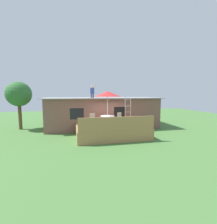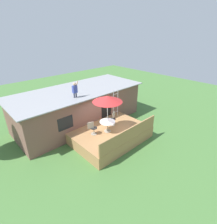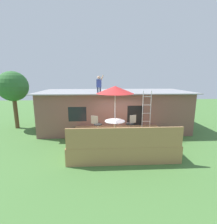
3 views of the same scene
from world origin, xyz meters
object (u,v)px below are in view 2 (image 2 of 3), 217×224
at_px(patio_umbrella, 107,99).
at_px(patio_table, 107,124).
at_px(step_ladder, 116,103).
at_px(person_figure, 75,89).
at_px(patio_chair_left, 93,128).
at_px(patio_chair_right, 113,119).

bearing_deg(patio_umbrella, patio_table, 159.44).
bearing_deg(step_ladder, patio_umbrella, -147.90).
bearing_deg(patio_umbrella, person_figure, 108.63).
relative_size(step_ladder, patio_chair_left, 2.39).
height_order(person_figure, patio_chair_left, person_figure).
xyz_separation_m(patio_table, step_ladder, (2.02, 1.27, 0.51)).
distance_m(patio_umbrella, step_ladder, 2.69).
height_order(patio_umbrella, person_figure, person_figure).
xyz_separation_m(patio_table, patio_chair_left, (-0.95, 0.39, -0.13)).
bearing_deg(patio_chair_right, person_figure, -73.29).
bearing_deg(patio_chair_right, patio_chair_left, -23.52).
bearing_deg(patio_chair_left, step_ladder, 38.55).
xyz_separation_m(patio_umbrella, step_ladder, (2.02, 1.27, -1.25)).
relative_size(patio_table, patio_chair_left, 1.13).
relative_size(patio_umbrella, step_ladder, 1.15).
height_order(patio_umbrella, patio_chair_right, patio_umbrella).
relative_size(patio_chair_left, patio_chair_right, 1.00).
bearing_deg(person_figure, patio_umbrella, -71.37).
relative_size(step_ladder, patio_chair_right, 2.39).
xyz_separation_m(patio_umbrella, patio_chair_left, (-0.95, 0.39, -1.89)).
bearing_deg(patio_chair_right, patio_table, 0.00).
distance_m(patio_table, step_ladder, 2.44).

